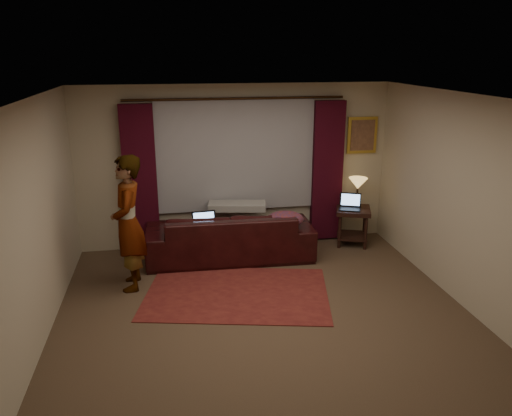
{
  "coord_description": "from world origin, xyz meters",
  "views": [
    {
      "loc": [
        -1.06,
        -5.26,
        3.08
      ],
      "look_at": [
        0.1,
        1.2,
        1.0
      ],
      "focal_mm": 35.0,
      "sensor_mm": 36.0,
      "label": 1
    }
  ],
  "objects_px": {
    "laptop_table": "(350,202)",
    "laptop_sofa": "(205,222)",
    "end_table": "(352,226)",
    "person": "(128,223)",
    "tiffany_lamp": "(357,192)",
    "sofa": "(230,226)"
  },
  "relations": [
    {
      "from": "end_table",
      "to": "sofa",
      "type": "bearing_deg",
      "value": -174.61
    },
    {
      "from": "laptop_table",
      "to": "laptop_sofa",
      "type": "bearing_deg",
      "value": -151.12
    },
    {
      "from": "tiffany_lamp",
      "to": "laptop_table",
      "type": "height_order",
      "value": "tiffany_lamp"
    },
    {
      "from": "sofa",
      "to": "person",
      "type": "relative_size",
      "value": 1.39
    },
    {
      "from": "sofa",
      "to": "person",
      "type": "distance_m",
      "value": 1.68
    },
    {
      "from": "end_table",
      "to": "laptop_table",
      "type": "xyz_separation_m",
      "value": [
        -0.08,
        -0.05,
        0.43
      ]
    },
    {
      "from": "tiffany_lamp",
      "to": "laptop_sofa",
      "type": "bearing_deg",
      "value": -170.88
    },
    {
      "from": "end_table",
      "to": "tiffany_lamp",
      "type": "xyz_separation_m",
      "value": [
        0.08,
        0.08,
        0.55
      ]
    },
    {
      "from": "end_table",
      "to": "person",
      "type": "distance_m",
      "value": 3.67
    },
    {
      "from": "laptop_sofa",
      "to": "laptop_table",
      "type": "distance_m",
      "value": 2.37
    },
    {
      "from": "laptop_sofa",
      "to": "laptop_table",
      "type": "bearing_deg",
      "value": 1.33
    },
    {
      "from": "tiffany_lamp",
      "to": "sofa",
      "type": "bearing_deg",
      "value": -172.76
    },
    {
      "from": "tiffany_lamp",
      "to": "person",
      "type": "bearing_deg",
      "value": -163.73
    },
    {
      "from": "laptop_sofa",
      "to": "tiffany_lamp",
      "type": "distance_m",
      "value": 2.56
    },
    {
      "from": "laptop_sofa",
      "to": "end_table",
      "type": "xyz_separation_m",
      "value": [
        2.44,
        0.33,
        -0.33
      ]
    },
    {
      "from": "person",
      "to": "laptop_table",
      "type": "bearing_deg",
      "value": 103.43
    },
    {
      "from": "tiffany_lamp",
      "to": "end_table",
      "type": "bearing_deg",
      "value": -136.6
    },
    {
      "from": "end_table",
      "to": "tiffany_lamp",
      "type": "height_order",
      "value": "tiffany_lamp"
    },
    {
      "from": "laptop_sofa",
      "to": "tiffany_lamp",
      "type": "xyz_separation_m",
      "value": [
        2.52,
        0.4,
        0.23
      ]
    },
    {
      "from": "laptop_table",
      "to": "tiffany_lamp",
      "type": "bearing_deg",
      "value": 59.52
    },
    {
      "from": "sofa",
      "to": "laptop_table",
      "type": "height_order",
      "value": "sofa"
    },
    {
      "from": "sofa",
      "to": "tiffany_lamp",
      "type": "bearing_deg",
      "value": -171.32
    }
  ]
}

